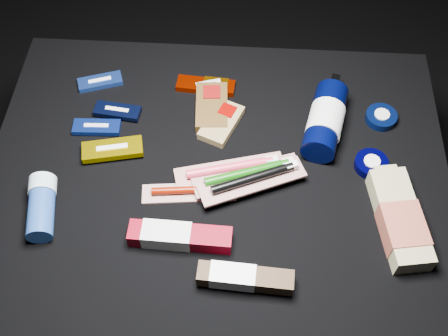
# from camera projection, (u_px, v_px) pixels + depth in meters

# --- Properties ---
(ground) EXTENTS (3.00, 3.00, 0.00)m
(ground) POSITION_uv_depth(u_px,v_px,m) (218.00, 258.00, 1.51)
(ground) COLOR black
(ground) RESTS_ON ground
(cloth_table) EXTENTS (0.98, 0.78, 0.40)m
(cloth_table) POSITION_uv_depth(u_px,v_px,m) (218.00, 222.00, 1.34)
(cloth_table) COLOR black
(cloth_table) RESTS_ON ground
(luna_bar_0) EXTENTS (0.11, 0.07, 0.01)m
(luna_bar_0) POSITION_uv_depth(u_px,v_px,m) (100.00, 82.00, 1.32)
(luna_bar_0) COLOR #2145AB
(luna_bar_0) RESTS_ON cloth_table
(luna_bar_1) EXTENTS (0.11, 0.04, 0.01)m
(luna_bar_1) POSITION_uv_depth(u_px,v_px,m) (97.00, 127.00, 1.24)
(luna_bar_1) COLOR navy
(luna_bar_1) RESTS_ON cloth_table
(luna_bar_2) EXTENTS (0.11, 0.05, 0.01)m
(luna_bar_2) POSITION_uv_depth(u_px,v_px,m) (117.00, 111.00, 1.26)
(luna_bar_2) COLOR black
(luna_bar_2) RESTS_ON cloth_table
(luna_bar_3) EXTENTS (0.14, 0.07, 0.02)m
(luna_bar_3) POSITION_uv_depth(u_px,v_px,m) (113.00, 149.00, 1.20)
(luna_bar_3) COLOR #B39A00
(luna_bar_3) RESTS_ON cloth_table
(clif_bar_0) EXTENTS (0.08, 0.14, 0.02)m
(clif_bar_0) POSITION_uv_depth(u_px,v_px,m) (212.00, 105.00, 1.28)
(clif_bar_0) COLOR #4B3314
(clif_bar_0) RESTS_ON cloth_table
(clif_bar_1) EXTENTS (0.09, 0.12, 0.02)m
(clif_bar_1) POSITION_uv_depth(u_px,v_px,m) (212.00, 98.00, 1.29)
(clif_bar_1) COLOR silver
(clif_bar_1) RESTS_ON cloth_table
(clif_bar_2) EXTENTS (0.10, 0.13, 0.02)m
(clif_bar_2) POSITION_uv_depth(u_px,v_px,m) (222.00, 121.00, 1.25)
(clif_bar_2) COLOR #967E4A
(clif_bar_2) RESTS_ON cloth_table
(power_bar) EXTENTS (0.14, 0.05, 0.02)m
(power_bar) POSITION_uv_depth(u_px,v_px,m) (209.00, 86.00, 1.31)
(power_bar) COLOR #8B1400
(power_bar) RESTS_ON cloth_table
(lotion_bottle) EXTENTS (0.11, 0.24, 0.08)m
(lotion_bottle) POSITION_uv_depth(u_px,v_px,m) (325.00, 120.00, 1.22)
(lotion_bottle) COLOR black
(lotion_bottle) RESTS_ON cloth_table
(cream_tin_upper) EXTENTS (0.07, 0.07, 0.02)m
(cream_tin_upper) POSITION_uv_depth(u_px,v_px,m) (381.00, 117.00, 1.26)
(cream_tin_upper) COLOR black
(cream_tin_upper) RESTS_ON cloth_table
(cream_tin_lower) EXTENTS (0.07, 0.07, 0.02)m
(cream_tin_lower) POSITION_uv_depth(u_px,v_px,m) (371.00, 164.00, 1.19)
(cream_tin_lower) COLOR black
(cream_tin_lower) RESTS_ON cloth_table
(bodywash_bottle) EXTENTS (0.11, 0.23, 0.05)m
(bodywash_bottle) POSITION_uv_depth(u_px,v_px,m) (400.00, 221.00, 1.10)
(bodywash_bottle) COLOR tan
(bodywash_bottle) RESTS_ON cloth_table
(deodorant_stick) EXTENTS (0.08, 0.14, 0.06)m
(deodorant_stick) POSITION_uv_depth(u_px,v_px,m) (41.00, 206.00, 1.11)
(deodorant_stick) COLOR navy
(deodorant_stick) RESTS_ON cloth_table
(toothbrush_pack_0) EXTENTS (0.20, 0.06, 0.02)m
(toothbrush_pack_0) POSITION_uv_depth(u_px,v_px,m) (190.00, 191.00, 1.15)
(toothbrush_pack_0) COLOR silver
(toothbrush_pack_0) RESTS_ON cloth_table
(toothbrush_pack_1) EXTENTS (0.24, 0.11, 0.03)m
(toothbrush_pack_1) POSITION_uv_depth(u_px,v_px,m) (231.00, 169.00, 1.17)
(toothbrush_pack_1) COLOR beige
(toothbrush_pack_1) RESTS_ON cloth_table
(toothbrush_pack_2) EXTENTS (0.23, 0.13, 0.03)m
(toothbrush_pack_2) POSITION_uv_depth(u_px,v_px,m) (248.00, 174.00, 1.16)
(toothbrush_pack_2) COLOR beige
(toothbrush_pack_2) RESTS_ON cloth_table
(toothbrush_pack_3) EXTENTS (0.23, 0.14, 0.02)m
(toothbrush_pack_3) POSITION_uv_depth(u_px,v_px,m) (254.00, 179.00, 1.14)
(toothbrush_pack_3) COLOR beige
(toothbrush_pack_3) RESTS_ON cloth_table
(toothpaste_carton_red) EXTENTS (0.20, 0.05, 0.04)m
(toothpaste_carton_red) POSITION_uv_depth(u_px,v_px,m) (176.00, 236.00, 1.08)
(toothpaste_carton_red) COLOR maroon
(toothpaste_carton_red) RESTS_ON cloth_table
(toothpaste_carton_green) EXTENTS (0.18, 0.05, 0.03)m
(toothpaste_carton_green) POSITION_uv_depth(u_px,v_px,m) (241.00, 277.00, 1.03)
(toothpaste_carton_green) COLOR #352111
(toothpaste_carton_green) RESTS_ON cloth_table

